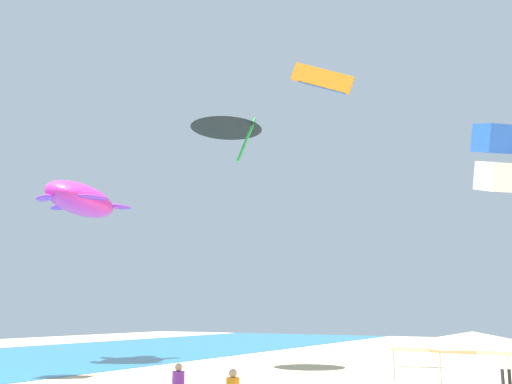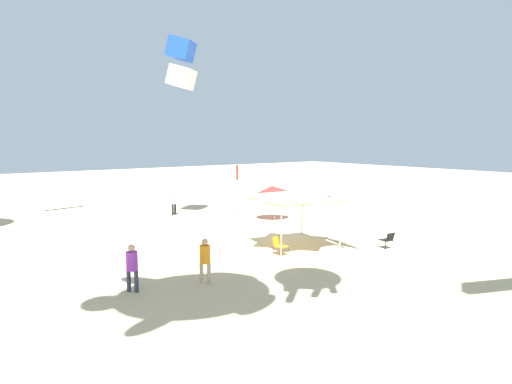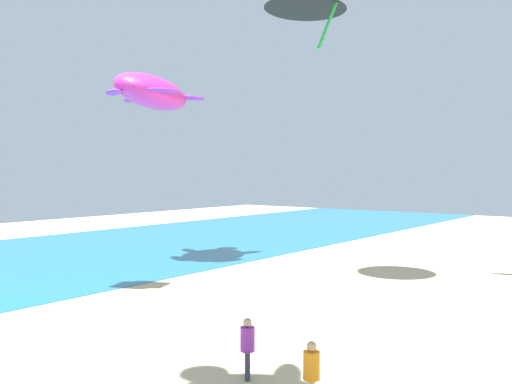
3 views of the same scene
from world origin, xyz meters
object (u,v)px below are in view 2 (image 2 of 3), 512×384
(beach_umbrella, at_px, (272,189))
(person_near_umbrella, at_px, (205,257))
(person_far_stroller, at_px, (174,201))
(kite_box_blue, at_px, (181,63))
(canopy_tent, at_px, (293,196))
(banner_flag, at_px, (238,183))
(person_beachcomber, at_px, (132,264))
(folding_chair_right_of_tent, at_px, (280,244))
(folding_chair_near_cooler, at_px, (388,239))

(beach_umbrella, bearing_deg, person_near_umbrella, 130.90)
(person_far_stroller, relative_size, kite_box_blue, 0.49)
(canopy_tent, bearing_deg, person_far_stroller, 3.71)
(canopy_tent, distance_m, banner_flag, 11.34)
(beach_umbrella, height_order, person_beachcomber, beach_umbrella)
(folding_chair_right_of_tent, bearing_deg, beach_umbrella, 55.56)
(person_near_umbrella, bearing_deg, canopy_tent, 73.93)
(folding_chair_right_of_tent, distance_m, person_near_umbrella, 5.13)
(beach_umbrella, relative_size, banner_flag, 0.68)
(person_far_stroller, bearing_deg, canopy_tent, 64.21)
(person_near_umbrella, bearing_deg, beach_umbrella, 94.09)
(folding_chair_near_cooler, distance_m, kite_box_blue, 17.85)
(canopy_tent, distance_m, folding_chair_near_cooler, 5.10)
(folding_chair_near_cooler, relative_size, kite_box_blue, 0.23)
(folding_chair_right_of_tent, xyz_separation_m, banner_flag, (11.54, -5.53, 1.65))
(beach_umbrella, xyz_separation_m, folding_chair_near_cooler, (-9.72, 0.49, -1.55))
(banner_flag, bearing_deg, folding_chair_right_of_tent, 154.41)
(folding_chair_near_cooler, bearing_deg, canopy_tent, -37.43)
(folding_chair_right_of_tent, bearing_deg, person_far_stroller, 88.23)
(banner_flag, height_order, kite_box_blue, kite_box_blue)
(folding_chair_right_of_tent, xyz_separation_m, person_near_umbrella, (-1.54, 4.87, 0.52))
(folding_chair_near_cooler, distance_m, person_beachcomber, 12.45)
(beach_umbrella, relative_size, person_beachcomber, 1.42)
(folding_chair_near_cooler, xyz_separation_m, banner_flag, (13.85, -0.56, 1.65))
(folding_chair_near_cooler, height_order, person_beachcomber, person_beachcomber)
(folding_chair_right_of_tent, bearing_deg, person_near_umbrella, -160.51)
(person_beachcomber, height_order, person_far_stroller, person_far_stroller)
(canopy_tent, bearing_deg, person_near_umbrella, 110.73)
(canopy_tent, relative_size, person_far_stroller, 2.23)
(canopy_tent, bearing_deg, kite_box_blue, 1.86)
(folding_chair_near_cooler, xyz_separation_m, folding_chair_right_of_tent, (2.31, 4.97, 0.00))
(canopy_tent, xyz_separation_m, folding_chair_near_cooler, (-3.22, -3.37, -2.07))
(person_far_stroller, bearing_deg, beach_umbrella, 101.20)
(folding_chair_near_cooler, height_order, kite_box_blue, kite_box_blue)
(canopy_tent, relative_size, folding_chair_near_cooler, 4.77)
(beach_umbrella, xyz_separation_m, person_near_umbrella, (-8.94, 10.32, -1.03))
(person_near_umbrella, bearing_deg, kite_box_blue, 118.94)
(beach_umbrella, xyz_separation_m, person_beachcomber, (-8.23, 12.84, -1.03))
(folding_chair_near_cooler, height_order, banner_flag, banner_flag)
(beach_umbrella, xyz_separation_m, banner_flag, (4.14, -0.07, 0.10))
(folding_chair_near_cooler, bearing_deg, beach_umbrella, -86.56)
(banner_flag, bearing_deg, person_far_stroller, 75.20)
(person_near_umbrella, bearing_deg, banner_flag, 104.72)
(kite_box_blue, bearing_deg, person_beachcomber, 13.72)
(banner_flag, bearing_deg, beach_umbrella, 179.03)
(canopy_tent, height_order, folding_chair_near_cooler, canopy_tent)
(folding_chair_right_of_tent, bearing_deg, kite_box_blue, 86.06)
(folding_chair_right_of_tent, relative_size, person_near_umbrella, 0.48)
(kite_box_blue, bearing_deg, folding_chair_near_cooler, 62.18)
(banner_flag, relative_size, kite_box_blue, 1.00)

